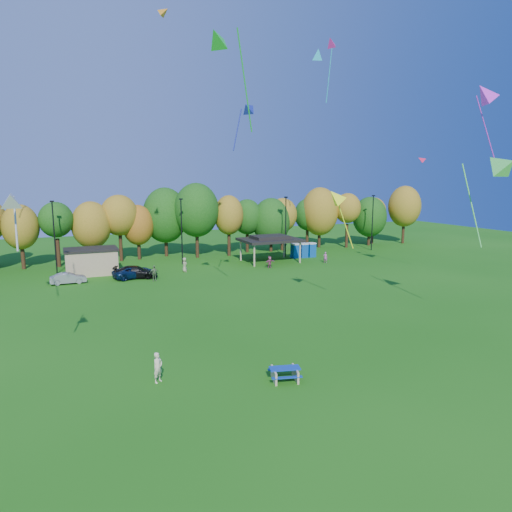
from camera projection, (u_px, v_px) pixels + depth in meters
name	position (u px, v px, depth m)	size (l,w,h in m)	color
ground	(322.00, 384.00, 26.27)	(160.00, 160.00, 0.00)	#19600F
tree_line	(151.00, 219.00, 66.07)	(93.57, 10.55, 11.15)	black
lamp_posts	(182.00, 229.00, 62.44)	(64.50, 0.25, 9.09)	black
utility_building	(91.00, 261.00, 56.48)	(6.30, 4.30, 3.25)	tan
pavilion	(270.00, 239.00, 64.69)	(8.20, 6.20, 3.77)	tan
porta_potties	(303.00, 250.00, 68.58)	(3.75, 1.37, 2.18)	#0C489E
picnic_table	(285.00, 373.00, 26.76)	(2.10, 1.88, 0.78)	tan
kite_flyer	(158.00, 367.00, 26.42)	(0.66, 0.43, 1.80)	beige
car_b	(68.00, 278.00, 51.39)	(1.34, 3.86, 1.27)	gray
car_c	(135.00, 272.00, 54.42)	(2.37, 5.14, 1.43)	#0B1F42
car_d	(136.00, 272.00, 54.28)	(2.06, 5.06, 1.47)	black
far_person_0	(154.00, 273.00, 52.67)	(1.08, 0.45, 1.84)	#5E7C4C
far_person_2	(270.00, 262.00, 60.49)	(1.48, 0.47, 1.59)	#A6456C
far_person_4	(185.00, 265.00, 57.90)	(0.90, 0.59, 1.85)	#999D6B
far_person_5	(325.00, 257.00, 64.12)	(0.57, 0.38, 1.57)	#B75697
kite_0	(335.00, 198.00, 38.94)	(3.44, 2.10, 5.59)	#EBFF1A
kite_5	(318.00, 54.00, 53.07)	(1.88, 3.84, 6.44)	#28CEFF
kite_6	(497.00, 165.00, 34.11)	(2.03, 4.66, 7.76)	#4BD650
kite_7	(250.00, 109.00, 40.32)	(2.61, 2.16, 4.53)	navy
kite_8	(164.00, 12.00, 48.83)	(1.85, 1.72, 1.51)	orange
kite_9	(485.00, 94.00, 42.56)	(5.06, 3.37, 8.71)	#DA29DE
kite_10	(218.00, 39.00, 32.29)	(3.76, 3.62, 7.51)	green
kite_11	(11.00, 199.00, 22.86)	(1.18, 2.21, 3.52)	#AEAEAE
kite_12	(331.00, 42.00, 44.67)	(1.78, 1.63, 1.43)	#CD2282
kite_13	(421.00, 160.00, 53.44)	(1.42, 1.38, 1.15)	#D21842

